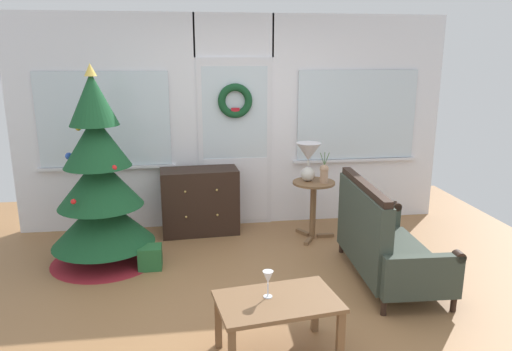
% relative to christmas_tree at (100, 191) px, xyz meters
% --- Properties ---
extents(ground_plane, '(6.76, 6.76, 0.00)m').
position_rel_christmas_tree_xyz_m(ground_plane, '(1.46, -1.10, -0.76)').
color(ground_plane, '#996B42').
extents(back_wall_with_door, '(5.20, 0.19, 2.55)m').
position_rel_christmas_tree_xyz_m(back_wall_with_door, '(1.46, 0.98, 0.53)').
color(back_wall_with_door, white).
rests_on(back_wall_with_door, ground).
extents(christmas_tree, '(1.10, 1.10, 2.01)m').
position_rel_christmas_tree_xyz_m(christmas_tree, '(0.00, 0.00, 0.00)').
color(christmas_tree, '#4C331E').
rests_on(christmas_tree, ground).
extents(dresser_cabinet, '(0.92, 0.48, 0.78)m').
position_rel_christmas_tree_xyz_m(dresser_cabinet, '(1.00, 0.69, -0.37)').
color(dresser_cabinet, black).
rests_on(dresser_cabinet, ground).
extents(settee_sofa, '(0.77, 1.44, 0.96)m').
position_rel_christmas_tree_xyz_m(settee_sofa, '(2.66, -0.78, -0.38)').
color(settee_sofa, black).
rests_on(settee_sofa, ground).
extents(side_table, '(0.50, 0.48, 0.68)m').
position_rel_christmas_tree_xyz_m(side_table, '(2.29, 0.32, -0.27)').
color(side_table, brown).
rests_on(side_table, ground).
extents(table_lamp, '(0.28, 0.28, 0.44)m').
position_rel_christmas_tree_xyz_m(table_lamp, '(2.23, 0.36, 0.21)').
color(table_lamp, silver).
rests_on(table_lamp, side_table).
extents(flower_vase, '(0.11, 0.10, 0.35)m').
position_rel_christmas_tree_xyz_m(flower_vase, '(2.39, 0.26, 0.04)').
color(flower_vase, tan).
rests_on(flower_vase, side_table).
extents(coffee_table, '(0.91, 0.63, 0.44)m').
position_rel_christmas_tree_xyz_m(coffee_table, '(1.48, -1.84, -0.39)').
color(coffee_table, brown).
rests_on(coffee_table, ground).
extents(wine_glass, '(0.08, 0.08, 0.20)m').
position_rel_christmas_tree_xyz_m(wine_glass, '(1.42, -1.80, -0.18)').
color(wine_glass, silver).
rests_on(wine_glass, coffee_table).
extents(gift_box, '(0.23, 0.21, 0.23)m').
position_rel_christmas_tree_xyz_m(gift_box, '(0.48, -0.25, -0.64)').
color(gift_box, '#266633').
rests_on(gift_box, ground).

